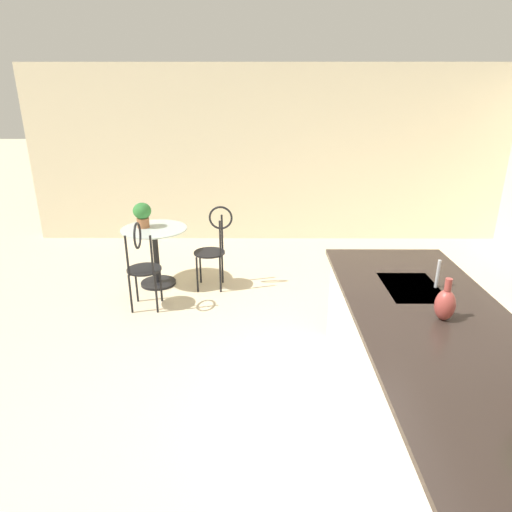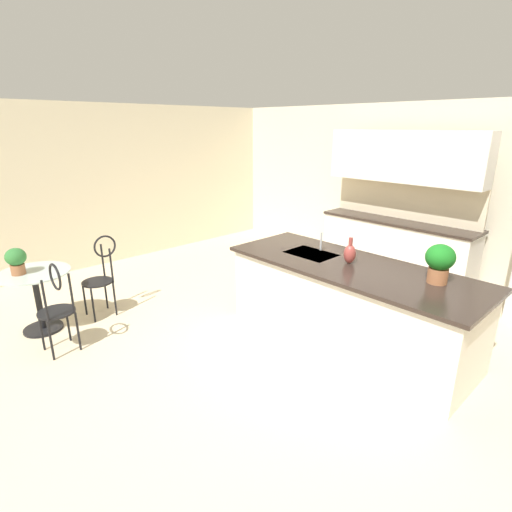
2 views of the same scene
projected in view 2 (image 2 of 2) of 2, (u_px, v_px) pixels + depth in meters
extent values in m
plane|color=beige|center=(275.00, 358.00, 4.21)|extent=(40.00, 40.00, 0.00)
cube|color=beige|center=(440.00, 193.00, 6.18)|extent=(9.00, 0.12, 2.70)
cube|color=beige|center=(95.00, 187.00, 6.73)|extent=(0.12, 7.80, 2.70)
cube|color=white|center=(348.00, 305.00, 4.42)|extent=(2.70, 0.96, 0.88)
cube|color=#2D231E|center=(351.00, 267.00, 4.28)|extent=(2.80, 1.06, 0.04)
cube|color=#B2B5BA|center=(311.00, 255.00, 4.66)|extent=(0.56, 0.40, 0.03)
cube|color=white|center=(395.00, 249.00, 6.44)|extent=(2.40, 0.60, 0.88)
cube|color=#2D231E|center=(398.00, 221.00, 6.29)|extent=(2.44, 0.64, 0.04)
cube|color=beige|center=(405.00, 200.00, 6.30)|extent=(2.40, 0.04, 0.60)
cube|color=white|center=(405.00, 156.00, 5.97)|extent=(2.40, 0.36, 0.76)
cylinder|color=black|center=(44.00, 328.00, 4.80)|extent=(0.44, 0.44, 0.03)
cylinder|color=black|center=(38.00, 301.00, 4.68)|extent=(0.07, 0.07, 0.69)
cylinder|color=#B2C6C1|center=(33.00, 273.00, 4.57)|extent=(0.80, 0.80, 0.01)
cylinder|color=black|center=(41.00, 332.00, 4.30)|extent=(0.02, 0.02, 0.45)
cylinder|color=black|center=(68.00, 323.00, 4.49)|extent=(0.02, 0.02, 0.45)
cylinder|color=black|center=(51.00, 341.00, 4.11)|extent=(0.02, 0.02, 0.45)
cylinder|color=black|center=(78.00, 331.00, 4.30)|extent=(0.02, 0.02, 0.45)
cylinder|color=black|center=(56.00, 312.00, 4.23)|extent=(0.39, 0.39, 0.02)
cylinder|color=black|center=(45.00, 301.00, 3.97)|extent=(0.02, 0.02, 0.45)
cylinder|color=black|center=(71.00, 294.00, 4.15)|extent=(0.02, 0.02, 0.45)
torus|color=black|center=(55.00, 277.00, 3.99)|extent=(0.28, 0.03, 0.28)
cylinder|color=black|center=(93.00, 306.00, 4.92)|extent=(0.02, 0.02, 0.45)
cylinder|color=black|center=(85.00, 299.00, 5.11)|extent=(0.02, 0.02, 0.45)
cylinder|color=black|center=(115.00, 299.00, 5.10)|extent=(0.02, 0.02, 0.45)
cylinder|color=black|center=(106.00, 293.00, 5.29)|extent=(0.02, 0.02, 0.45)
cylinder|color=black|center=(97.00, 282.00, 5.03)|extent=(0.38, 0.38, 0.02)
cylinder|color=black|center=(111.00, 266.00, 4.97)|extent=(0.02, 0.02, 0.45)
cylinder|color=black|center=(103.00, 261.00, 5.15)|extent=(0.02, 0.02, 0.45)
torus|color=black|center=(105.00, 246.00, 4.99)|extent=(0.03, 0.28, 0.28)
cylinder|color=#B2B5BA|center=(321.00, 241.00, 4.73)|extent=(0.02, 0.02, 0.22)
cylinder|color=#9E603D|center=(18.00, 269.00, 4.49)|extent=(0.15, 0.15, 0.12)
ellipsoid|color=#2F7334|center=(16.00, 257.00, 4.44)|extent=(0.22, 0.22, 0.20)
cylinder|color=#9E603D|center=(438.00, 275.00, 3.77)|extent=(0.18, 0.18, 0.15)
ellipsoid|color=#19701F|center=(440.00, 257.00, 3.71)|extent=(0.27, 0.27, 0.24)
ellipsoid|color=#993D38|center=(350.00, 254.00, 4.30)|extent=(0.13, 0.13, 0.21)
cylinder|color=#993D38|center=(351.00, 241.00, 4.25)|extent=(0.04, 0.04, 0.08)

